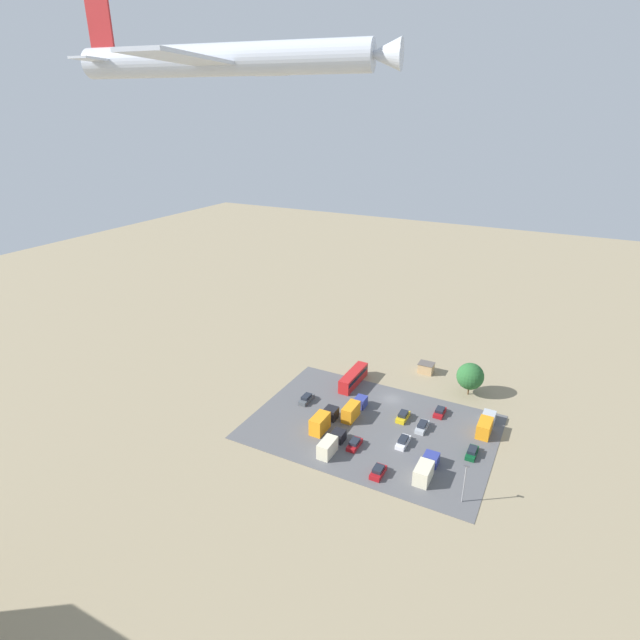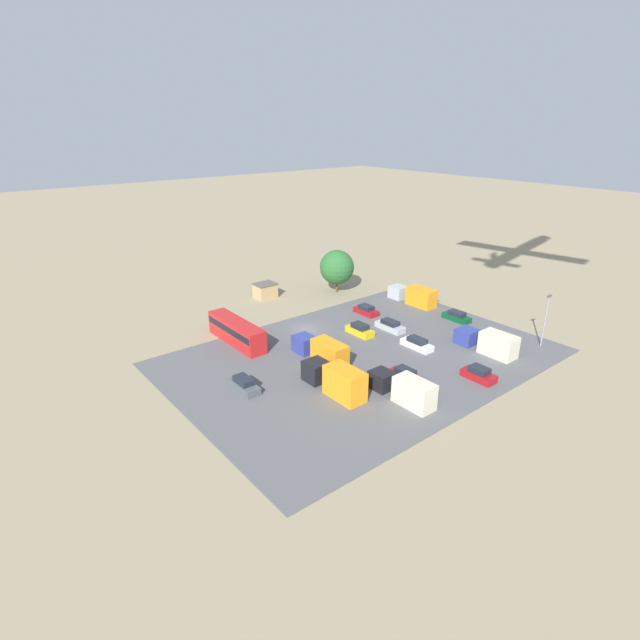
{
  "view_description": "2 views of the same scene",
  "coord_description": "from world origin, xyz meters",
  "px_view_note": "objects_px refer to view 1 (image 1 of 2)",
  "views": [
    {
      "loc": [
        -30.42,
        92.8,
        59.09
      ],
      "look_at": [
        3.13,
        28.67,
        29.17
      ],
      "focal_mm": 28.0,
      "sensor_mm": 36.0,
      "label": 1
    },
    {
      "loc": [
        41.15,
        54.09,
        28.86
      ],
      "look_at": [
        5.39,
        9.83,
        5.94
      ],
      "focal_mm": 28.0,
      "sensor_mm": 36.0,
      "label": 2
    }
  ],
  "objects_px": {
    "bus": "(353,377)",
    "parked_truck_4": "(323,421)",
    "parked_truck_2": "(354,409)",
    "parked_car_1": "(403,416)",
    "parked_truck_1": "(486,425)",
    "parked_car_4": "(378,472)",
    "parked_car_2": "(440,412)",
    "parked_car_3": "(403,442)",
    "parked_truck_3": "(331,444)",
    "parked_car_5": "(422,426)",
    "parked_car_0": "(306,399)",
    "parked_truck_0": "(426,469)",
    "parked_car_6": "(472,452)",
    "parked_car_7": "(355,444)",
    "airplane": "(229,60)"
  },
  "relations": [
    {
      "from": "parked_truck_0",
      "to": "parked_car_5",
      "type": "bearing_deg",
      "value": 109.02
    },
    {
      "from": "parked_car_7",
      "to": "parked_truck_2",
      "type": "relative_size",
      "value": 0.46
    },
    {
      "from": "parked_truck_2",
      "to": "parked_truck_3",
      "type": "distance_m",
      "value": 13.06
    },
    {
      "from": "parked_truck_1",
      "to": "airplane",
      "type": "distance_m",
      "value": 80.31
    },
    {
      "from": "parked_car_6",
      "to": "parked_car_7",
      "type": "relative_size",
      "value": 1.06
    },
    {
      "from": "parked_car_6",
      "to": "parked_car_7",
      "type": "bearing_deg",
      "value": 21.04
    },
    {
      "from": "parked_car_4",
      "to": "parked_car_5",
      "type": "xyz_separation_m",
      "value": [
        -2.81,
        -17.13,
        -0.04
      ]
    },
    {
      "from": "airplane",
      "to": "parked_car_3",
      "type": "bearing_deg",
      "value": 146.26
    },
    {
      "from": "parked_car_0",
      "to": "parked_car_6",
      "type": "xyz_separation_m",
      "value": [
        -36.58,
        2.11,
        -0.04
      ]
    },
    {
      "from": "parked_truck_1",
      "to": "parked_car_5",
      "type": "bearing_deg",
      "value": -154.99
    },
    {
      "from": "parked_car_1",
      "to": "parked_car_7",
      "type": "distance_m",
      "value": 14.25
    },
    {
      "from": "parked_car_2",
      "to": "parked_truck_0",
      "type": "height_order",
      "value": "parked_truck_0"
    },
    {
      "from": "parked_car_1",
      "to": "parked_truck_2",
      "type": "distance_m",
      "value": 10.37
    },
    {
      "from": "parked_car_3",
      "to": "parked_truck_3",
      "type": "bearing_deg",
      "value": 35.2
    },
    {
      "from": "parked_truck_1",
      "to": "parked_truck_2",
      "type": "height_order",
      "value": "parked_truck_2"
    },
    {
      "from": "parked_car_6",
      "to": "parked_truck_4",
      "type": "xyz_separation_m",
      "value": [
        28.76,
        4.99,
        1.0
      ]
    },
    {
      "from": "parked_truck_1",
      "to": "parked_truck_3",
      "type": "distance_m",
      "value": 31.91
    },
    {
      "from": "parked_car_5",
      "to": "parked_truck_4",
      "type": "relative_size",
      "value": 0.53
    },
    {
      "from": "parked_car_0",
      "to": "parked_car_4",
      "type": "bearing_deg",
      "value": 146.25
    },
    {
      "from": "parked_car_5",
      "to": "parked_car_6",
      "type": "relative_size",
      "value": 1.05
    },
    {
      "from": "parked_car_5",
      "to": "parked_car_6",
      "type": "xyz_separation_m",
      "value": [
        -10.71,
        3.83,
        -0.0
      ]
    },
    {
      "from": "bus",
      "to": "parked_car_2",
      "type": "height_order",
      "value": "bus"
    },
    {
      "from": "parked_car_4",
      "to": "parked_car_0",
      "type": "bearing_deg",
      "value": -33.75
    },
    {
      "from": "parked_car_1",
      "to": "parked_car_5",
      "type": "height_order",
      "value": "parked_car_1"
    },
    {
      "from": "parked_truck_2",
      "to": "airplane",
      "type": "xyz_separation_m",
      "value": [
        0.29,
        35.39,
        62.84
      ]
    },
    {
      "from": "parked_car_1",
      "to": "parked_car_4",
      "type": "height_order",
      "value": "parked_car_1"
    },
    {
      "from": "parked_car_0",
      "to": "parked_car_1",
      "type": "xyz_separation_m",
      "value": [
        -21.25,
        -3.29,
        0.03
      ]
    },
    {
      "from": "parked_car_7",
      "to": "airplane",
      "type": "distance_m",
      "value": 68.78
    },
    {
      "from": "parked_car_4",
      "to": "parked_truck_2",
      "type": "xyz_separation_m",
      "value": [
        11.58,
        -15.31,
        0.82
      ]
    },
    {
      "from": "parked_truck_1",
      "to": "parked_car_7",
      "type": "bearing_deg",
      "value": -141.2
    },
    {
      "from": "parked_car_3",
      "to": "parked_truck_0",
      "type": "bearing_deg",
      "value": 133.35
    },
    {
      "from": "parked_car_2",
      "to": "parked_car_7",
      "type": "xyz_separation_m",
      "value": [
        11.51,
        18.62,
        0.02
      ]
    },
    {
      "from": "parked_car_5",
      "to": "parked_truck_1",
      "type": "height_order",
      "value": "parked_truck_1"
    },
    {
      "from": "parked_truck_2",
      "to": "airplane",
      "type": "relative_size",
      "value": 0.26
    },
    {
      "from": "parked_truck_3",
      "to": "parked_car_7",
      "type": "bearing_deg",
      "value": 41.12
    },
    {
      "from": "bus",
      "to": "parked_car_0",
      "type": "relative_size",
      "value": 2.5
    },
    {
      "from": "parked_car_1",
      "to": "parked_truck_1",
      "type": "distance_m",
      "value": 16.47
    },
    {
      "from": "parked_truck_0",
      "to": "airplane",
      "type": "xyz_separation_m",
      "value": [
        19.31,
        23.74,
        62.94
      ]
    },
    {
      "from": "bus",
      "to": "parked_truck_4",
      "type": "distance_m",
      "value": 19.13
    },
    {
      "from": "bus",
      "to": "parked_car_7",
      "type": "distance_m",
      "value": 24.16
    },
    {
      "from": "parked_car_2",
      "to": "parked_truck_4",
      "type": "distance_m",
      "value": 25.29
    },
    {
      "from": "parked_truck_0",
      "to": "parked_truck_1",
      "type": "distance_m",
      "value": 19.96
    },
    {
      "from": "parked_car_0",
      "to": "parked_truck_3",
      "type": "height_order",
      "value": "parked_truck_3"
    },
    {
      "from": "parked_car_4",
      "to": "parked_truck_3",
      "type": "xyz_separation_m",
      "value": [
        10.53,
        -2.3,
        0.72
      ]
    },
    {
      "from": "parked_car_1",
      "to": "parked_car_5",
      "type": "relative_size",
      "value": 0.93
    },
    {
      "from": "parked_car_2",
      "to": "parked_car_3",
      "type": "relative_size",
      "value": 0.9
    },
    {
      "from": "parked_car_3",
      "to": "parked_truck_0",
      "type": "distance_m",
      "value": 9.38
    },
    {
      "from": "parked_car_2",
      "to": "parked_truck_2",
      "type": "bearing_deg",
      "value": -151.58
    },
    {
      "from": "bus",
      "to": "parked_truck_2",
      "type": "height_order",
      "value": "bus"
    },
    {
      "from": "parked_car_0",
      "to": "parked_truck_1",
      "type": "height_order",
      "value": "parked_truck_1"
    }
  ]
}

